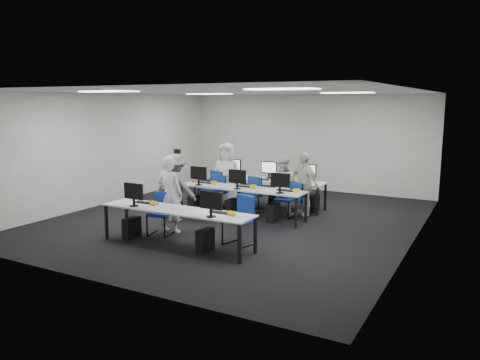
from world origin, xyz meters
The scene contains 23 objects.
room centered at (0.00, 0.00, 1.50)m, with size 9.00×9.02×3.00m.
ceiling_panels centered at (0.00, 0.00, 2.98)m, with size 5.20×4.60×0.02m.
desk_front centered at (0.00, -2.40, 0.68)m, with size 3.20×0.70×0.73m.
desk_mid centered at (0.00, 0.20, 0.68)m, with size 3.20×0.70×0.73m.
desk_back centered at (0.00, 1.60, 0.68)m, with size 3.20×0.70×0.73m.
equipment_front centered at (-0.19, -2.42, 0.36)m, with size 2.51×0.41×1.19m.
equipment_mid centered at (-0.19, 0.18, 0.36)m, with size 2.91×0.41×1.19m.
equipment_back centered at (0.19, 1.62, 0.36)m, with size 2.91×0.41×1.19m.
chair_0 centered at (-0.77, -1.94, 0.28)m, with size 0.53×0.56×0.88m.
chair_1 centered at (1.02, -1.75, 0.30)m, with size 0.59×0.62×0.96m.
chair_2 centered at (-1.22, 0.75, 0.30)m, with size 0.61×0.63×0.96m.
chair_3 centered at (-0.04, 0.68, 0.28)m, with size 0.55×0.58×0.88m.
chair_4 centered at (0.92, 0.73, 0.27)m, with size 0.43×0.46×0.86m.
chair_5 centered at (-1.00, 1.00, 0.28)m, with size 0.44×0.48×0.87m.
chair_6 centered at (0.09, 1.02, 0.29)m, with size 0.53×0.56×0.91m.
chair_7 centered at (1.15, 1.07, 0.26)m, with size 0.46×0.49×0.84m.
handbag centered at (-1.45, 0.34, 0.87)m, with size 0.33×0.21×0.27m, color olive.
student_0 centered at (-0.71, -1.66, 0.82)m, with size 0.60×0.39×1.65m, color silver.
student_1 centered at (0.77, 0.92, 0.74)m, with size 0.72×0.56×1.49m, color silver.
student_2 centered at (-0.92, 1.11, 0.85)m, with size 0.83×0.54×1.70m, color silver.
student_3 centered at (1.23, 1.13, 0.78)m, with size 0.92×0.38×1.57m, color silver.
photographer centered at (-1.17, -0.86, 0.79)m, with size 1.02×0.59×1.58m, color slate.
dslr_camera centered at (-1.21, -0.69, 1.63)m, with size 0.14×0.18×0.10m, color black.
Camera 1 is at (5.28, -9.51, 2.78)m, focal length 35.00 mm.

